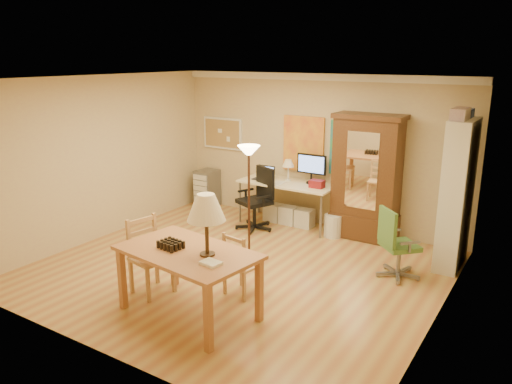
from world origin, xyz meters
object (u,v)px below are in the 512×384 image
Objects in this scene: office_chair_green at (396,259)px; dining_table at (194,240)px; bookshelf at (457,195)px; computer_desk at (290,199)px; office_chair_black at (256,213)px; armoire at (366,185)px.

dining_table is at bearing -125.38° from office_chair_green.
bookshelf reaches higher than dining_table.
computer_desk is 2.97m from bookshelf.
bookshelf reaches higher than computer_desk.
bookshelf is (3.27, 0.17, 0.78)m from office_chair_black.
computer_desk is 0.81× the size of bookshelf.
computer_desk reaches higher than office_chair_black.
dining_table is 3.68m from armoire.
computer_desk is (-0.66, 3.53, -0.48)m from dining_table.
computer_desk is at bearing -176.73° from armoire.
dining_table is 0.83× the size of armoire.
armoire is at bearing 163.66° from bookshelf.
dining_table is 0.81× the size of bookshelf.
bookshelf reaches higher than armoire.
armoire is 0.97× the size of bookshelf.
office_chair_black is 0.53× the size of armoire.
office_chair_black is (-1.05, 3.00, -0.67)m from dining_table.
bookshelf is (2.22, 3.17, 0.10)m from dining_table.
dining_table is at bearing -101.23° from armoire.
armoire reaches higher than office_chair_green.
armoire is at bearing 3.27° from computer_desk.
computer_desk is 1.75× the size of office_chair_green.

